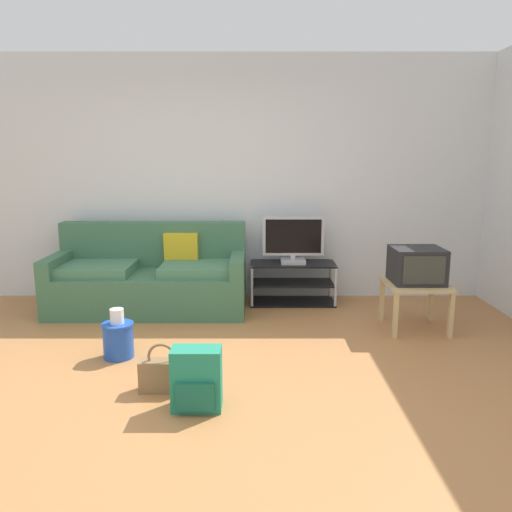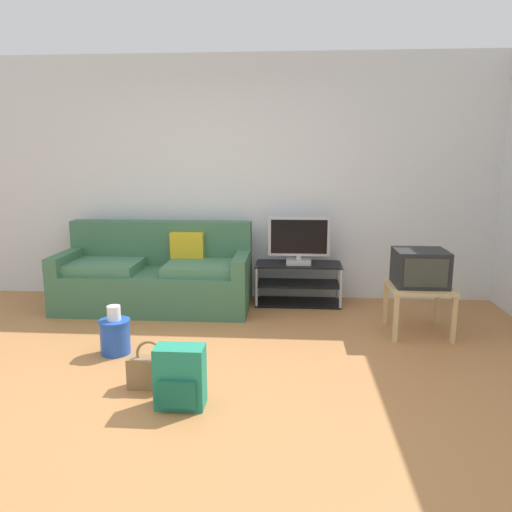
{
  "view_description": "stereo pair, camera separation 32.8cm",
  "coord_description": "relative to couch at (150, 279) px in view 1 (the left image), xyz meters",
  "views": [
    {
      "loc": [
        0.42,
        -3.26,
        1.6
      ],
      "look_at": [
        0.43,
        1.2,
        0.71
      ],
      "focal_mm": 35.17,
      "sensor_mm": 36.0,
      "label": 1
    },
    {
      "loc": [
        0.75,
        -3.25,
        1.6
      ],
      "look_at": [
        0.43,
        1.2,
        0.71
      ],
      "focal_mm": 35.17,
      "sensor_mm": 36.0,
      "label": 2
    }
  ],
  "objects": [
    {
      "name": "handbag",
      "position": [
        0.47,
        -1.92,
        -0.21
      ],
      "size": [
        0.31,
        0.12,
        0.35
      ],
      "rotation": [
        0.0,
        0.0,
        -0.36
      ],
      "color": "olive",
      "rests_on": "ground_plane"
    },
    {
      "name": "tv_stand",
      "position": [
        1.52,
        0.22,
        -0.1
      ],
      "size": [
        0.93,
        0.42,
        0.45
      ],
      "color": "black",
      "rests_on": "ground_plane"
    },
    {
      "name": "couch",
      "position": [
        0.0,
        0.0,
        0.0
      ],
      "size": [
        2.01,
        0.86,
        0.9
      ],
      "color": "#3D6B4C",
      "rests_on": "ground_plane"
    },
    {
      "name": "crt_tv",
      "position": [
        2.61,
        -0.63,
        0.28
      ],
      "size": [
        0.46,
        0.43,
        0.33
      ],
      "color": "#232326",
      "rests_on": "side_table"
    },
    {
      "name": "side_table",
      "position": [
        2.61,
        -0.64,
        0.05
      ],
      "size": [
        0.55,
        0.55,
        0.45
      ],
      "color": "tan",
      "rests_on": "ground_plane"
    },
    {
      "name": "cleaning_bucket",
      "position": [
        0.01,
        -1.33,
        -0.16
      ],
      "size": [
        0.26,
        0.26,
        0.41
      ],
      "color": "blue",
      "rests_on": "ground_plane"
    },
    {
      "name": "ground_plane",
      "position": [
        0.7,
        -1.9,
        -0.34
      ],
      "size": [
        9.0,
        9.8,
        0.02
      ],
      "primitive_type": "cube",
      "color": "#B27542"
    },
    {
      "name": "wall_back",
      "position": [
        0.7,
        0.55,
        1.02
      ],
      "size": [
        9.0,
        0.1,
        2.7
      ],
      "primitive_type": "cube",
      "color": "silver",
      "rests_on": "ground_plane"
    },
    {
      "name": "backpack",
      "position": [
        0.74,
        -2.17,
        -0.13
      ],
      "size": [
        0.32,
        0.25,
        0.41
      ],
      "rotation": [
        0.0,
        0.0,
        0.03
      ],
      "color": "#238466",
      "rests_on": "ground_plane"
    },
    {
      "name": "flat_tv",
      "position": [
        1.52,
        0.2,
        0.38
      ],
      "size": [
        0.66,
        0.22,
        0.51
      ],
      "color": "#B2B2B7",
      "rests_on": "tv_stand"
    }
  ]
}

